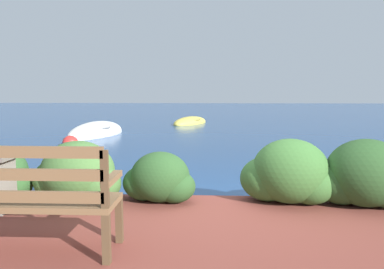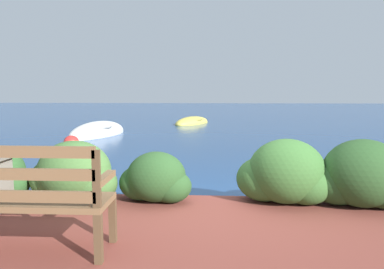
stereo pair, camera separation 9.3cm
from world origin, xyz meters
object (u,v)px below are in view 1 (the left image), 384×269
Objects in this scene: rowboat_nearest at (97,134)px; mooring_buoy at (70,143)px; rowboat_mid at (190,123)px; park_bench at (32,197)px.

rowboat_nearest reaches higher than mooring_buoy.
rowboat_mid is 7.69m from mooring_buoy.
rowboat_mid is (0.57, 14.40, -0.65)m from park_bench.
park_bench is 9.92m from rowboat_nearest.
mooring_buoy is at bearing 105.53° from park_bench.
rowboat_mid is 5.52× the size of mooring_buoy.
mooring_buoy is (-0.05, -2.28, 0.00)m from rowboat_nearest.
mooring_buoy is at bearing -176.65° from rowboat_mid.
park_bench is at bearing -148.02° from rowboat_nearest.
mooring_buoy is (-2.44, 7.33, -0.63)m from park_bench.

